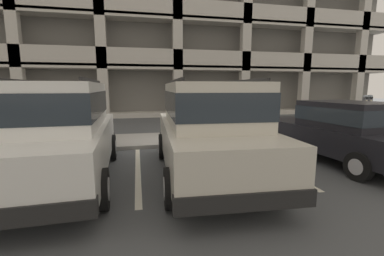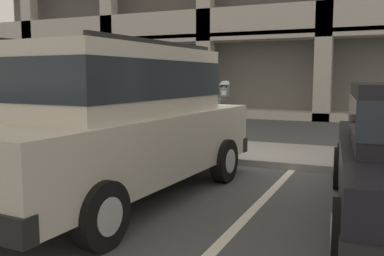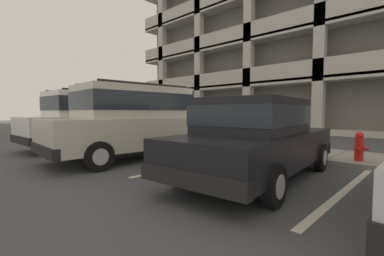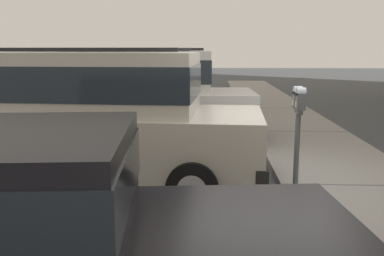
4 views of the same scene
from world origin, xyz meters
name	(u,v)px [view 2 (image 2 of 4)]	position (x,y,z in m)	size (l,w,h in m)	color
ground_plane	(200,167)	(0.00, 0.00, -0.05)	(80.00, 80.00, 0.10)	#444749
sidewalk	(224,150)	(0.00, 1.30, 0.06)	(40.00, 2.20, 0.12)	gray
parking_stall_lines	(270,193)	(1.63, -1.40, 0.00)	(13.18, 4.80, 0.01)	silver
silver_suv	(116,117)	(-0.15, -2.46, 1.09)	(2.21, 4.88, 2.03)	beige
parking_meter_near	(220,100)	(0.24, 0.35, 1.17)	(0.35, 0.12, 1.41)	#595B60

